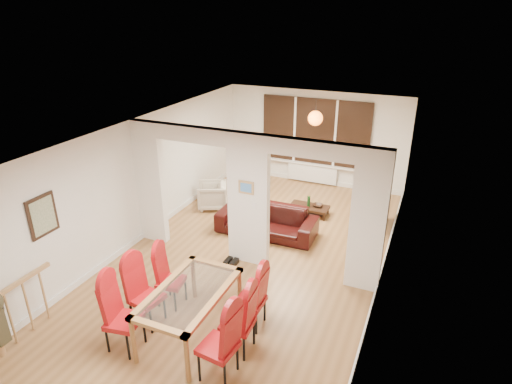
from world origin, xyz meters
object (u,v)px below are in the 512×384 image
Objects in this scene: dining_chair_ra at (218,342)px; bowl at (318,205)px; dining_chair_lc at (171,278)px; bottle at (309,201)px; dining_chair_lb at (146,294)px; sofa at (267,220)px; television at (373,213)px; dining_chair_la at (123,316)px; dining_chair_rc at (250,297)px; dining_chair_rb at (237,319)px; dining_table at (191,313)px; person at (241,174)px; armchair at (212,195)px; coffee_table at (309,210)px.

dining_chair_ra is 5.32m from bowl.
dining_chair_lc is 3.49× the size of bottle.
dining_chair_lb is 3.51m from sofa.
dining_chair_ra is at bearing -46.11° from dining_chair_lc.
dining_chair_lc reaches higher than television.
dining_chair_la is 0.57m from dining_chair_lb.
dining_chair_rc is 3.61× the size of bottle.
dining_chair_rb is 4.78× the size of bowl.
dining_chair_rc reaches higher than sofa.
dining_chair_lc is 0.88× the size of dining_chair_ra.
dining_chair_rc is at bearing 37.09° from dining_table.
person is at bearing 89.17° from dining_chair_lc.
sofa is 2.07× the size of television.
bowl is (1.38, 5.37, -0.32)m from dining_chair_la.
dining_chair_rc is 4.42m from armchair.
dining_chair_rc is 1.14× the size of coffee_table.
dining_chair_lb reaches higher than sofa.
dining_chair_lb reaches higher than dining_table.
dining_chair_rc is 4.65m from person.
dining_chair_lb reaches higher than bowl.
television is (1.95, 4.74, -0.10)m from dining_table.
dining_chair_lb is 1.08× the size of dining_chair_lc.
dining_chair_lc is 4.46m from bowl.
person is at bearing 117.07° from dining_chair_rc.
dining_table is 2.40× the size of armchair.
dining_chair_ra reaches higher than dining_chair_rb.
sofa is at bearing -114.56° from coffee_table.
person is at bearing 179.69° from coffee_table.
dining_chair_rc reaches higher than dining_table.
dining_table is at bearing -88.77° from sofa.
person is (-2.12, 4.71, 0.22)m from dining_chair_rb.
television is (1.17, 4.74, -0.24)m from dining_chair_rb.
television is at bearing 83.59° from dining_chair_ra.
person reaches higher than dining_chair_rc.
bowl is (1.99, 0.05, -0.52)m from person.
dining_chair_ra reaches higher than television.
dining_chair_rb is at bearing -85.87° from bottle.
bowl is (0.78, 1.35, -0.08)m from sofa.
bowl is (-1.31, 0.02, -0.06)m from television.
dining_table is 0.93m from dining_chair_rc.
bowl is (0.19, 0.06, 0.13)m from coffee_table.
armchair reaches higher than bottle.
sofa is 2.34× the size of coffee_table.
sofa is at bearing 48.85° from person.
dining_chair_rb is at bearing 93.55° from dining_chair_ra.
dining_table is 1.48× the size of dining_chair_ra.
dining_chair_ra is at bearing -36.01° from dining_table.
bottle is at bearing 84.57° from dining_table.
television is at bearing 96.64° from person.
dining_chair_lc is 0.47× the size of sofa.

